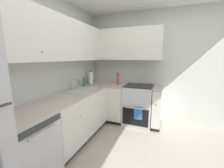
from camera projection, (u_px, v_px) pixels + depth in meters
name	position (u px, v px, depth m)	size (l,w,h in m)	color
wall_back	(38.00, 74.00, 2.17)	(3.63, 0.05, 2.53)	silver
wall_right	(160.00, 68.00, 3.22)	(0.05, 3.43, 2.53)	silver
dishwasher	(25.00, 151.00, 1.68)	(0.60, 0.63, 0.85)	silver
lower_cabinets_back	(76.00, 117.00, 2.62)	(1.44, 0.62, 0.85)	silver
countertop_back	(75.00, 94.00, 2.53)	(2.64, 0.60, 0.04)	#B7A89E
lower_cabinets_right	(130.00, 105.00, 3.28)	(0.62, 1.15, 0.85)	silver
countertop_right	(131.00, 86.00, 3.20)	(0.60, 1.15, 0.03)	#B7A89E
oven_range	(138.00, 105.00, 3.23)	(0.68, 0.62, 1.04)	silver
upper_cabinets_back	(59.00, 39.00, 2.26)	(2.32, 0.34, 0.69)	silver
upper_cabinets_right	(124.00, 45.00, 3.23)	(0.32, 1.70, 0.69)	silver
sink	(83.00, 93.00, 2.73)	(0.60, 0.40, 0.10)	#B7B7BC
faucet	(74.00, 83.00, 2.77)	(0.07, 0.16, 0.24)	silver
soap_bottle	(84.00, 82.00, 3.12)	(0.06, 0.06, 0.21)	#338C4C
paper_towel_roll	(91.00, 78.00, 3.36)	(0.11, 0.11, 0.35)	white
oil_bottle	(118.00, 79.00, 3.28)	(0.06, 0.06, 0.27)	#BF4C3F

